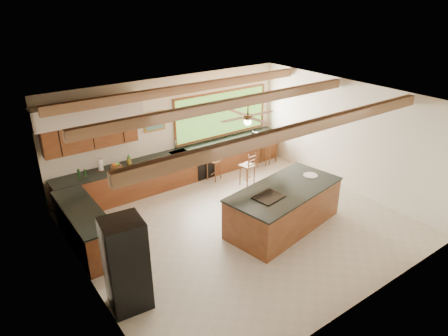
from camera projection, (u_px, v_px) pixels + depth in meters
ground at (242, 225)px, 9.53m from camera, size 7.20×7.20×0.00m
room_shell at (220, 132)px, 9.00m from camera, size 7.27×6.54×3.02m
counter_run at (161, 179)px, 10.76m from camera, size 7.12×3.10×1.23m
island at (284, 207)px, 9.32m from camera, size 3.05×1.82×1.02m
refrigerator at (126, 264)px, 6.82m from camera, size 0.74×0.72×1.74m
bar_stool_a at (215, 162)px, 11.52m from camera, size 0.46×0.46×1.00m
bar_stool_b at (249, 166)px, 11.18m from camera, size 0.41×0.41×1.01m
bar_stool_c at (261, 146)px, 12.40m from camera, size 0.45×0.45×1.12m
bar_stool_d at (271, 143)px, 12.62m from camera, size 0.46×0.46×1.14m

